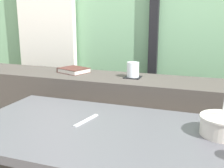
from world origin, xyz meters
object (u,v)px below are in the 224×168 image
object	(u,v)px
coaster_square	(133,77)
soup_bowl	(222,126)
breakfast_table	(111,154)
closed_book	(74,70)
fork_utensil	(86,120)
juice_glass	(133,70)

from	to	relation	value
coaster_square	soup_bowl	world-z (taller)	soup_bowl
breakfast_table	soup_bowl	bearing A→B (deg)	13.35
breakfast_table	closed_book	bearing A→B (deg)	127.44
soup_bowl	fork_utensil	distance (m)	0.58
juice_glass	soup_bowl	bearing A→B (deg)	-46.45
fork_utensil	coaster_square	bearing A→B (deg)	96.05
coaster_square	closed_book	bearing A→B (deg)	176.89
fork_utensil	juice_glass	bearing A→B (deg)	96.05
soup_bowl	fork_utensil	size ratio (longest dim) A/B	1.05
coaster_square	soup_bowl	bearing A→B (deg)	-46.45
coaster_square	juice_glass	distance (m)	0.04
breakfast_table	coaster_square	world-z (taller)	coaster_square
breakfast_table	soup_bowl	world-z (taller)	soup_bowl
juice_glass	coaster_square	bearing A→B (deg)	90.00
coaster_square	closed_book	distance (m)	0.43
fork_utensil	soup_bowl	bearing A→B (deg)	15.58
juice_glass	fork_utensil	xyz separation A→B (m)	(-0.05, -0.59, -0.13)
breakfast_table	coaster_square	bearing A→B (deg)	97.43
coaster_square	closed_book	xyz separation A→B (m)	(-0.43, 0.02, 0.01)
breakfast_table	fork_utensil	bearing A→B (deg)	156.61
closed_book	soup_bowl	world-z (taller)	soup_bowl
closed_book	soup_bowl	distance (m)	1.11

